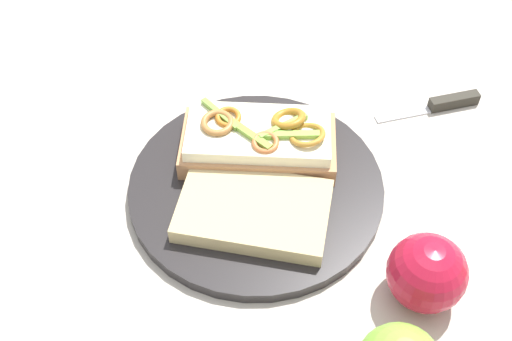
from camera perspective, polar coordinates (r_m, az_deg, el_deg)
ground_plane at (r=0.67m, az=-0.00°, el=-1.83°), size 2.00×2.00×0.00m
plate at (r=0.67m, az=-0.00°, el=-1.48°), size 0.26×0.26×0.01m
sandwich at (r=0.68m, az=0.25°, el=2.67°), size 0.17×0.17×0.05m
bread_slice_side at (r=0.63m, az=-0.21°, el=-3.53°), size 0.17×0.16×0.02m
apple_1 at (r=0.59m, az=14.74°, el=-8.67°), size 0.07×0.07×0.07m
knife at (r=0.78m, az=16.05°, el=5.62°), size 0.06×0.12×0.01m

